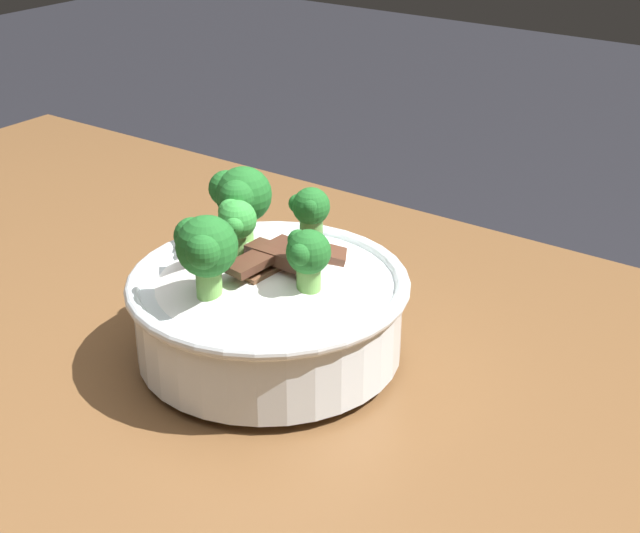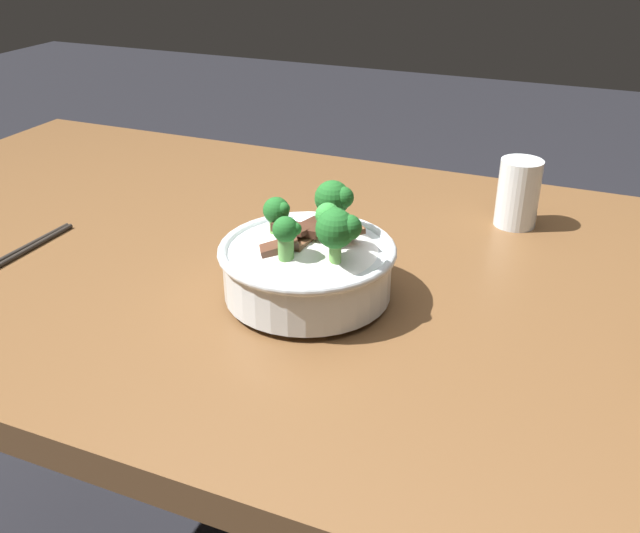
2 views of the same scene
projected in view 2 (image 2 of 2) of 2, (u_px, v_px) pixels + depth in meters
The scene contains 4 objects.
dining_table at pixel (275, 318), 1.06m from camera, with size 1.55×0.87×0.82m.
rice_bowl at pixel (308, 260), 0.87m from camera, with size 0.22×0.22×0.14m.
drinking_glass at pixel (518, 198), 1.08m from camera, with size 0.06×0.06×0.11m.
chopsticks_pair at pixel (13, 256), 1.00m from camera, with size 0.02×0.23×0.01m.
Camera 2 is at (0.41, -0.81, 1.27)m, focal length 39.42 mm.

